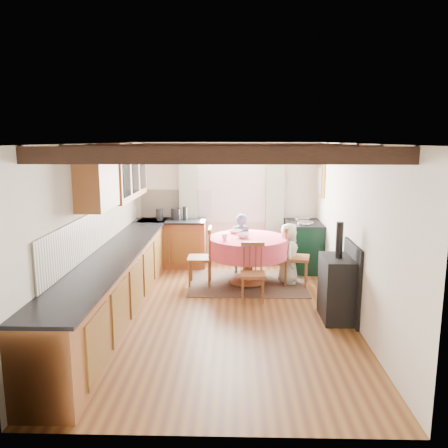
{
  "coord_description": "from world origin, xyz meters",
  "views": [
    {
      "loc": [
        0.18,
        -6.13,
        2.45
      ],
      "look_at": [
        0.0,
        0.8,
        1.15
      ],
      "focal_mm": 36.18,
      "sensor_mm": 36.0,
      "label": 1
    }
  ],
  "objects_px": {
    "aga_range": "(303,245)",
    "cup": "(225,237)",
    "dining_table": "(248,260)",
    "child_right": "(288,254)",
    "chair_left": "(200,256)",
    "chair_near": "(253,272)",
    "chair_right": "(297,256)",
    "cast_iron_stove": "(338,271)",
    "child_far": "(241,244)"
  },
  "relations": [
    {
      "from": "dining_table",
      "to": "child_right",
      "type": "xyz_separation_m",
      "value": [
        0.7,
        0.03,
        0.12
      ]
    },
    {
      "from": "chair_left",
      "to": "cast_iron_stove",
      "type": "distance_m",
      "value": 2.48
    },
    {
      "from": "dining_table",
      "to": "chair_right",
      "type": "relative_size",
      "value": 1.33
    },
    {
      "from": "chair_near",
      "to": "chair_left",
      "type": "height_order",
      "value": "chair_left"
    },
    {
      "from": "dining_table",
      "to": "aga_range",
      "type": "relative_size",
      "value": 1.33
    },
    {
      "from": "chair_near",
      "to": "chair_right",
      "type": "xyz_separation_m",
      "value": [
        0.78,
        0.81,
        0.06
      ]
    },
    {
      "from": "cup",
      "to": "aga_range",
      "type": "bearing_deg",
      "value": 37.75
    },
    {
      "from": "cast_iron_stove",
      "to": "chair_left",
      "type": "bearing_deg",
      "value": 144.07
    },
    {
      "from": "chair_near",
      "to": "child_far",
      "type": "relative_size",
      "value": 0.79
    },
    {
      "from": "child_far",
      "to": "cup",
      "type": "xyz_separation_m",
      "value": [
        -0.28,
        -0.81,
        0.3
      ]
    },
    {
      "from": "chair_right",
      "to": "cup",
      "type": "distance_m",
      "value": 1.29
    },
    {
      "from": "child_right",
      "to": "chair_near",
      "type": "bearing_deg",
      "value": 147.28
    },
    {
      "from": "chair_left",
      "to": "cup",
      "type": "bearing_deg",
      "value": 73.37
    },
    {
      "from": "chair_left",
      "to": "child_right",
      "type": "height_order",
      "value": "child_right"
    },
    {
      "from": "chair_left",
      "to": "chair_right",
      "type": "distance_m",
      "value": 1.65
    },
    {
      "from": "dining_table",
      "to": "child_right",
      "type": "height_order",
      "value": "child_right"
    },
    {
      "from": "cast_iron_stove",
      "to": "child_far",
      "type": "height_order",
      "value": "cast_iron_stove"
    },
    {
      "from": "aga_range",
      "to": "cup",
      "type": "distance_m",
      "value": 1.9
    },
    {
      "from": "aga_range",
      "to": "child_right",
      "type": "distance_m",
      "value": 0.97
    },
    {
      "from": "dining_table",
      "to": "aga_range",
      "type": "distance_m",
      "value": 1.42
    },
    {
      "from": "chair_near",
      "to": "cast_iron_stove",
      "type": "distance_m",
      "value": 1.35
    },
    {
      "from": "dining_table",
      "to": "cast_iron_stove",
      "type": "bearing_deg",
      "value": -52.43
    },
    {
      "from": "chair_right",
      "to": "cast_iron_stove",
      "type": "height_order",
      "value": "cast_iron_stove"
    },
    {
      "from": "dining_table",
      "to": "chair_right",
      "type": "height_order",
      "value": "chair_right"
    },
    {
      "from": "chair_right",
      "to": "cast_iron_stove",
      "type": "relative_size",
      "value": 0.74
    },
    {
      "from": "chair_near",
      "to": "child_right",
      "type": "relative_size",
      "value": 0.85
    },
    {
      "from": "cast_iron_stove",
      "to": "cup",
      "type": "distance_m",
      "value": 2.07
    },
    {
      "from": "chair_left",
      "to": "chair_right",
      "type": "bearing_deg",
      "value": 91.88
    },
    {
      "from": "dining_table",
      "to": "cup",
      "type": "distance_m",
      "value": 0.64
    },
    {
      "from": "dining_table",
      "to": "chair_left",
      "type": "height_order",
      "value": "chair_left"
    },
    {
      "from": "chair_near",
      "to": "cast_iron_stove",
      "type": "bearing_deg",
      "value": -31.28
    },
    {
      "from": "chair_near",
      "to": "cup",
      "type": "xyz_separation_m",
      "value": [
        -0.45,
        0.63,
        0.41
      ]
    },
    {
      "from": "cup",
      "to": "dining_table",
      "type": "bearing_deg",
      "value": 28.65
    },
    {
      "from": "chair_left",
      "to": "chair_right",
      "type": "relative_size",
      "value": 0.99
    },
    {
      "from": "chair_near",
      "to": "aga_range",
      "type": "height_order",
      "value": "aga_range"
    },
    {
      "from": "dining_table",
      "to": "chair_left",
      "type": "relative_size",
      "value": 1.34
    },
    {
      "from": "dining_table",
      "to": "chair_left",
      "type": "distance_m",
      "value": 0.83
    },
    {
      "from": "cast_iron_stove",
      "to": "chair_near",
      "type": "bearing_deg",
      "value": 148.28
    },
    {
      "from": "child_right",
      "to": "dining_table",
      "type": "bearing_deg",
      "value": 96.24
    },
    {
      "from": "aga_range",
      "to": "cup",
      "type": "xyz_separation_m",
      "value": [
        -1.47,
        -1.14,
        0.39
      ]
    },
    {
      "from": "child_right",
      "to": "cup",
      "type": "distance_m",
      "value": 1.17
    },
    {
      "from": "dining_table",
      "to": "cast_iron_stove",
      "type": "relative_size",
      "value": 0.99
    },
    {
      "from": "chair_near",
      "to": "child_right",
      "type": "distance_m",
      "value": 1.09
    },
    {
      "from": "chair_left",
      "to": "aga_range",
      "type": "distance_m",
      "value": 2.15
    },
    {
      "from": "chair_right",
      "to": "child_far",
      "type": "distance_m",
      "value": 1.13
    },
    {
      "from": "aga_range",
      "to": "child_far",
      "type": "distance_m",
      "value": 1.23
    },
    {
      "from": "chair_left",
      "to": "child_far",
      "type": "xyz_separation_m",
      "value": [
        0.71,
        0.68,
        0.06
      ]
    },
    {
      "from": "chair_right",
      "to": "cup",
      "type": "xyz_separation_m",
      "value": [
        -1.23,
        -0.18,
        0.35
      ]
    },
    {
      "from": "chair_near",
      "to": "aga_range",
      "type": "distance_m",
      "value": 2.04
    },
    {
      "from": "cast_iron_stove",
      "to": "child_right",
      "type": "height_order",
      "value": "cast_iron_stove"
    }
  ]
}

